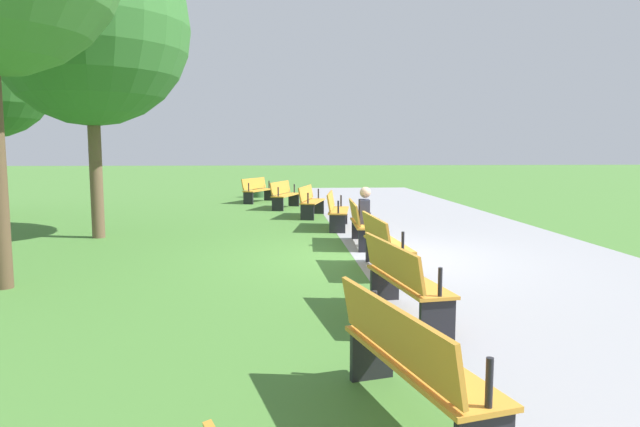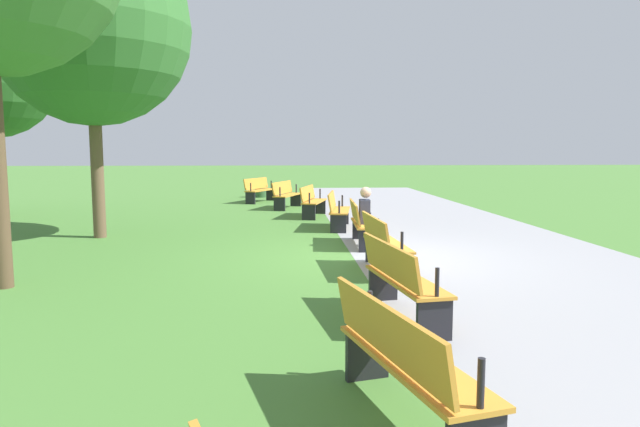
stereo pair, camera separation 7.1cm
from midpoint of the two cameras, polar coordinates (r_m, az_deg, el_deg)
name	(u,v)px [view 2 (the right image)]	position (r m, az deg, el deg)	size (l,w,h in m)	color
ground_plane	(376,257)	(10.24, 5.93, -4.41)	(120.00, 120.00, 0.00)	#477A33
path_paving	(491,255)	(10.80, 17.20, -4.08)	(36.90, 5.12, 0.01)	#939399
bench_0	(259,189)	(20.83, -6.10, 2.44)	(1.75, 1.17, 0.89)	orange
bench_1	(286,194)	(18.53, -3.37, 1.97)	(1.77, 1.03, 0.89)	orange
bench_2	(312,201)	(16.18, -0.69, 1.32)	(1.78, 0.88, 0.89)	orange
bench_3	(337,209)	(13.79, 1.91, 0.41)	(1.77, 0.72, 0.89)	orange
bench_4	(361,222)	(11.37, 4.40, -0.90)	(1.74, 0.56, 0.89)	orange
bench_5	(383,243)	(8.93, 6.68, -2.96)	(1.74, 0.56, 0.89)	orange
bench_6	(400,279)	(6.49, 8.49, -6.57)	(1.77, 0.72, 0.89)	orange
bench_7	(403,359)	(4.10, 8.96, -14.45)	(1.78, 0.88, 0.89)	orange
person_seated	(369,215)	(11.20, 5.21, -0.17)	(0.34, 0.53, 1.20)	#2D3347
tree_0	(91,27)	(13.45, -22.13, 17.20)	(4.23, 4.23, 6.66)	brown
trash_bin	(260,188)	(23.00, -5.99, 2.60)	(0.45, 0.45, 0.76)	#2D512D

